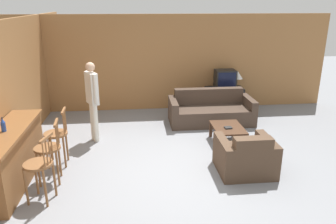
# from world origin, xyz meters

# --- Properties ---
(ground_plane) EXTENTS (24.00, 24.00, 0.00)m
(ground_plane) POSITION_xyz_m (0.00, 0.00, 0.00)
(ground_plane) COLOR gray
(wall_back) EXTENTS (9.40, 0.08, 2.60)m
(wall_back) POSITION_xyz_m (0.00, 3.71, 1.30)
(wall_back) COLOR #9E6B3D
(wall_back) RESTS_ON ground_plane
(wall_left) EXTENTS (0.08, 8.71, 2.60)m
(wall_left) POSITION_xyz_m (-3.12, 1.36, 1.30)
(wall_left) COLOR #9E6B3D
(wall_left) RESTS_ON ground_plane
(bar_counter) EXTENTS (0.55, 2.10, 0.96)m
(bar_counter) POSITION_xyz_m (-2.79, -0.13, 0.49)
(bar_counter) COLOR brown
(bar_counter) RESTS_ON ground_plane
(bar_chair_near) EXTENTS (0.51, 0.51, 1.07)m
(bar_chair_near) POSITION_xyz_m (-2.19, -0.70, 0.56)
(bar_chair_near) COLOR brown
(bar_chair_near) RESTS_ON ground_plane
(bar_chair_mid) EXTENTS (0.47, 0.47, 1.07)m
(bar_chair_mid) POSITION_xyz_m (-2.19, -0.13, 0.56)
(bar_chair_mid) COLOR brown
(bar_chair_mid) RESTS_ON ground_plane
(bar_chair_far) EXTENTS (0.45, 0.45, 1.07)m
(bar_chair_far) POSITION_xyz_m (-2.19, 0.49, 0.56)
(bar_chair_far) COLOR brown
(bar_chair_far) RESTS_ON ground_plane
(couch_far) EXTENTS (2.07, 0.92, 0.81)m
(couch_far) POSITION_xyz_m (1.14, 2.42, 0.29)
(couch_far) COLOR #423328
(couch_far) RESTS_ON ground_plane
(armchair_near) EXTENTS (0.96, 0.88, 0.79)m
(armchair_near) POSITION_xyz_m (1.17, -0.16, 0.29)
(armchair_near) COLOR #4C3828
(armchair_near) RESTS_ON ground_plane
(coffee_table) EXTENTS (0.63, 0.86, 0.38)m
(coffee_table) POSITION_xyz_m (1.20, 1.10, 0.32)
(coffee_table) COLOR #472D1E
(coffee_table) RESTS_ON ground_plane
(tv_unit) EXTENTS (1.02, 0.50, 0.64)m
(tv_unit) POSITION_xyz_m (1.73, 3.36, 0.32)
(tv_unit) COLOR black
(tv_unit) RESTS_ON ground_plane
(tv) EXTENTS (0.55, 0.41, 0.50)m
(tv) POSITION_xyz_m (1.73, 3.36, 0.89)
(tv) COLOR black
(tv) RESTS_ON tv_unit
(bottle) EXTENTS (0.07, 0.07, 0.23)m
(bottle) POSITION_xyz_m (-2.82, -0.17, 1.07)
(bottle) COLOR #234293
(bottle) RESTS_ON bar_counter
(book_on_table) EXTENTS (0.16, 0.13, 0.03)m
(book_on_table) POSITION_xyz_m (1.18, 1.02, 0.39)
(book_on_table) COLOR black
(book_on_table) RESTS_ON coffee_table
(table_lamp) EXTENTS (0.29, 0.29, 0.46)m
(table_lamp) POSITION_xyz_m (2.08, 3.36, 0.98)
(table_lamp) COLOR brown
(table_lamp) RESTS_ON tv_unit
(person_by_window) EXTENTS (0.31, 0.46, 1.73)m
(person_by_window) POSITION_xyz_m (-1.64, 1.56, 1.00)
(person_by_window) COLOR silver
(person_by_window) RESTS_ON ground_plane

